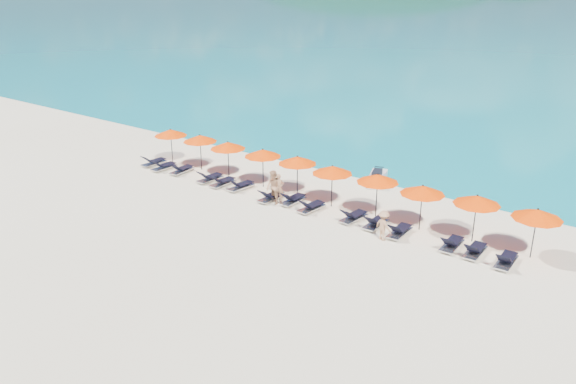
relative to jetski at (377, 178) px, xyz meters
The scene contains 32 objects.
ground 9.89m from the jetski, 98.12° to the right, with size 1400.00×1400.00×0.00m, color beige.
headland_main 611.09m from the jetski, 119.62° to the left, with size 374.00×242.00×126.50m.
headland_small 571.75m from the jetski, 105.38° to the left, with size 162.00×126.00×85.50m.
jetski is the anchor object (origin of this frame).
beachgoer_a 6.36m from the jetski, 116.84° to the right, with size 0.56×0.36×1.52m, color tan.
beachgoer_b 6.75m from the jetski, 115.54° to the right, with size 0.88×0.51×1.81m, color tan.
beachgoer_c 7.65m from the jetski, 59.52° to the right, with size 0.92×0.43×1.42m, color tan.
umbrella_0 13.45m from the jetski, 160.71° to the right, with size 2.10×2.10×2.28m.
umbrella_1 11.08m from the jetski, 157.01° to the right, with size 2.10×2.10×2.28m.
umbrella_2 8.97m from the jetski, 149.86° to the right, with size 2.10×2.10×2.28m.
umbrella_3 6.85m from the jetski, 138.78° to the right, with size 2.10×2.10×2.28m.
umbrella_4 5.31m from the jetski, 121.49° to the right, with size 2.10×2.10×2.28m.
umbrella_5 4.87m from the jetski, 92.72° to the right, with size 2.10×2.10×2.28m.
umbrella_6 5.19m from the jetski, 62.26° to the right, with size 2.10×2.10×2.28m.
umbrella_7 6.77m from the jetski, 43.81° to the right, with size 2.10×2.10×2.28m.
umbrella_8 8.55m from the jetski, 30.81° to the right, with size 2.10×2.10×2.28m.
umbrella_9 10.82m from the jetski, 24.03° to the right, with size 2.10×2.10×2.28m.
lounger_0 14.26m from the jetski, 157.17° to the right, with size 0.70×1.73×0.66m.
lounger_1 13.24m from the jetski, 154.25° to the right, with size 0.66×1.71×0.66m.
lounger_2 11.92m from the jetski, 152.33° to the right, with size 0.78×1.75×0.66m.
lounger_3 9.81m from the jetski, 145.26° to the right, with size 0.71×1.73×0.66m.
lounger_4 8.98m from the jetski, 140.83° to the right, with size 0.64×1.71×0.66m.
lounger_5 7.95m from the jetski, 135.96° to the right, with size 0.76×1.75×0.66m.
lounger_6 6.68m from the jetski, 119.18° to the right, with size 0.70×1.73×0.66m.
lounger_7 5.83m from the jetski, 110.85° to the right, with size 0.62×1.70×0.66m.
lounger_8 5.76m from the jetski, 97.03° to the right, with size 0.78×1.75×0.66m.
lounger_9 5.77m from the jetski, 73.03° to the right, with size 0.78×1.75×0.66m.
lounger_10 6.24m from the jetski, 62.08° to the right, with size 0.62×1.70×0.66m.
lounger_11 7.12m from the jetski, 53.17° to the right, with size 0.66×1.72×0.66m.
lounger_12 8.73m from the jetski, 39.51° to the right, with size 0.67×1.72×0.66m.
lounger_13 9.57m from the jetski, 35.65° to the right, with size 0.67×1.72×0.66m.
lounger_14 10.77m from the jetski, 31.94° to the right, with size 0.68×1.72×0.66m.
Camera 1 is at (15.79, -17.98, 11.08)m, focal length 35.00 mm.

